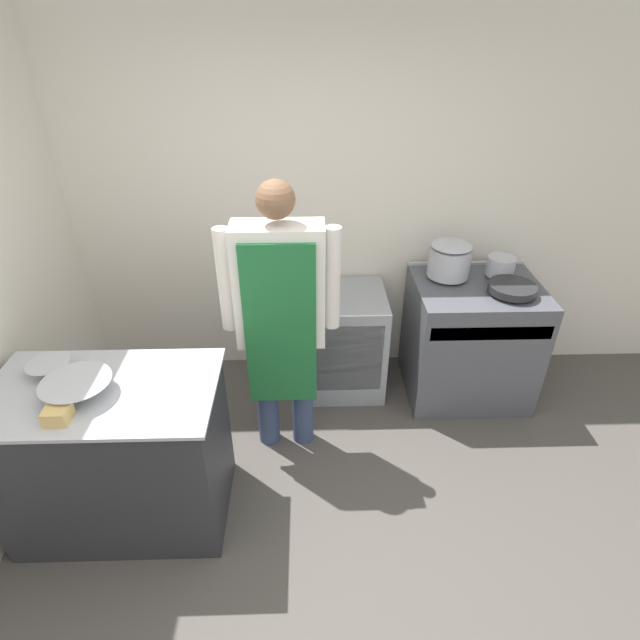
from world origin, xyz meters
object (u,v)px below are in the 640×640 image
person_cook (280,310)px  stove (469,340)px  sauce_pot (500,266)px  plastic_tub (57,414)px  saute_pan (512,288)px  mixing_bowl (77,388)px  stock_pot (449,259)px  fridge_unit (345,341)px

person_cook → stove: bearing=21.0°
person_cook → sauce_pot: size_ratio=9.21×
plastic_tub → saute_pan: (2.52, 1.16, -0.00)m
mixing_bowl → saute_pan: (2.50, 0.98, -0.01)m
mixing_bowl → sauce_pot: (2.50, 1.24, 0.03)m
stock_pot → saute_pan: (0.37, -0.25, -0.10)m
stock_pot → sauce_pot: stock_pot is taller
stock_pot → sauce_pot: (0.37, 0.00, -0.06)m
mixing_bowl → plastic_tub: (-0.03, -0.17, -0.01)m
stove → fridge_unit: bearing=174.3°
fridge_unit → plastic_tub: size_ratio=7.23×
plastic_tub → stock_pot: 2.57m
fridge_unit → plastic_tub: (-1.43, -1.38, 0.55)m
fridge_unit → stock_pot: 0.97m
mixing_bowl → sauce_pot: sauce_pot is taller
stove → plastic_tub: size_ratio=8.44×
plastic_tub → stock_pot: bearing=33.3°
mixing_bowl → stock_pot: (2.12, 1.24, 0.09)m
stove → plastic_tub: plastic_tub is taller
mixing_bowl → fridge_unit: bearing=40.5°
saute_pan → plastic_tub: bearing=-155.3°
mixing_bowl → plastic_tub: mixing_bowl is taller
person_cook → mixing_bowl: bearing=-148.6°
plastic_tub → sauce_pot: 2.89m
stove → saute_pan: bearing=-35.6°
person_cook → stock_pot: (1.16, 0.65, 0.01)m
stove → sauce_pot: (0.17, 0.13, 0.54)m
mixing_bowl → saute_pan: 2.68m
stove → mixing_bowl: bearing=-154.5°
sauce_pot → saute_pan: bearing=-90.0°
fridge_unit → stock_pot: bearing=2.8°
mixing_bowl → stock_pot: size_ratio=1.16×
fridge_unit → stock_pot: size_ratio=2.71×
sauce_pot → plastic_tub: bearing=-150.8°
fridge_unit → saute_pan: size_ratio=2.49×
stove → stock_pot: 0.64m
stove → stock_pot: stock_pot is taller
fridge_unit → saute_pan: 1.24m
fridge_unit → stock_pot: stock_pot is taller
fridge_unit → mixing_bowl: size_ratio=2.34×
stock_pot → fridge_unit: bearing=-177.2°
mixing_bowl → person_cook: bearing=31.4°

